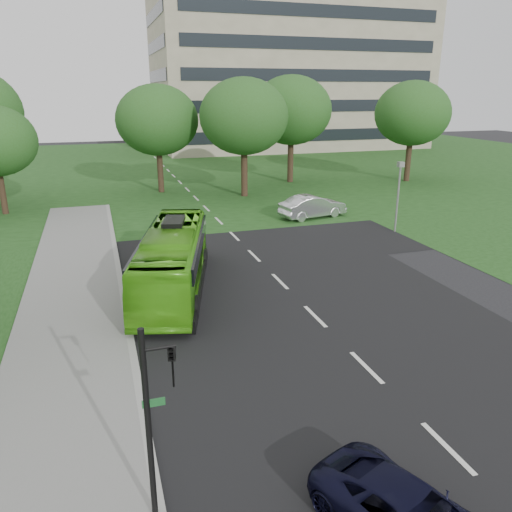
% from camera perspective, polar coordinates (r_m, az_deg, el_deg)
% --- Properties ---
extents(ground, '(160.00, 160.00, 0.00)m').
position_cam_1_polar(ground, '(18.35, 9.37, -9.41)').
color(ground, black).
rests_on(ground, ground).
extents(street_surfaces, '(120.00, 120.00, 0.15)m').
position_cam_1_polar(street_surfaces, '(38.74, -6.49, 5.65)').
color(street_surfaces, black).
rests_on(street_surfaces, ground).
extents(office_building, '(40.10, 20.10, 25.00)m').
position_cam_1_polar(office_building, '(81.96, 3.71, 21.13)').
color(office_building, gray).
rests_on(office_building, ground).
extents(tree_park_b, '(6.93, 6.93, 9.08)m').
position_cam_1_polar(tree_park_b, '(44.32, -11.22, 14.98)').
color(tree_park_b, black).
rests_on(tree_park_b, ground).
extents(tree_park_c, '(7.21, 7.21, 9.58)m').
position_cam_1_polar(tree_park_c, '(41.80, -1.39, 15.64)').
color(tree_park_c, black).
rests_on(tree_park_c, ground).
extents(tree_park_d, '(7.52, 7.52, 9.94)m').
position_cam_1_polar(tree_park_d, '(48.76, 4.08, 16.26)').
color(tree_park_d, black).
rests_on(tree_park_d, ground).
extents(tree_park_e, '(7.10, 7.10, 9.46)m').
position_cam_1_polar(tree_park_e, '(51.42, 17.46, 15.27)').
color(tree_park_e, black).
rests_on(tree_park_e, ground).
extents(bus, '(4.89, 10.26, 2.79)m').
position_cam_1_polar(bus, '(22.27, -9.48, -0.43)').
color(bus, '#50B81A').
rests_on(bus, ground).
extents(sedan, '(5.03, 2.60, 1.58)m').
position_cam_1_polar(sedan, '(35.26, 6.49, 5.65)').
color(sedan, silver).
rests_on(sedan, ground).
extents(traffic_light, '(0.71, 0.21, 4.40)m').
position_cam_1_polar(traffic_light, '(10.23, -11.50, -17.18)').
color(traffic_light, black).
rests_on(traffic_light, ground).
extents(camera_pole, '(0.43, 0.40, 4.38)m').
position_cam_1_polar(camera_pole, '(32.23, 16.00, 7.56)').
color(camera_pole, gray).
rests_on(camera_pole, ground).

